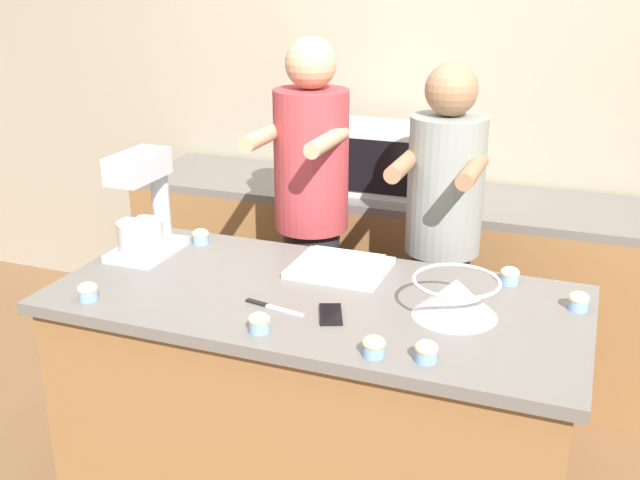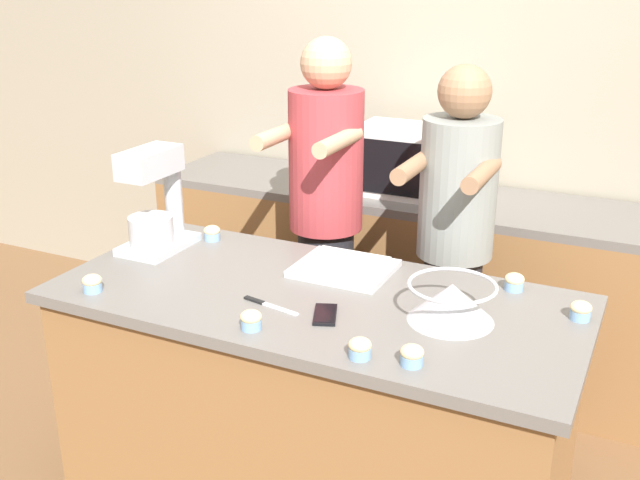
{
  "view_description": "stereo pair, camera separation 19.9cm",
  "coord_description": "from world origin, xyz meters",
  "px_view_note": "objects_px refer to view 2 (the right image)",
  "views": [
    {
      "loc": [
        0.83,
        -2.13,
        1.94
      ],
      "look_at": [
        0.0,
        0.04,
        1.08
      ],
      "focal_mm": 42.0,
      "sensor_mm": 36.0,
      "label": 1
    },
    {
      "loc": [
        1.01,
        -2.05,
        1.94
      ],
      "look_at": [
        0.0,
        0.04,
        1.08
      ],
      "focal_mm": 42.0,
      "sensor_mm": 36.0,
      "label": 2
    }
  ],
  "objects_px": {
    "mixing_bowl": "(451,301)",
    "cupcake_3": "(412,355)",
    "baking_tray": "(344,267)",
    "cupcake_2": "(514,282)",
    "knife": "(267,305)",
    "stand_mixer": "(155,206)",
    "cell_phone": "(325,314)",
    "cupcake_6": "(92,283)",
    "microwave_oven": "(413,161)",
    "cupcake_1": "(212,233)",
    "cupcake_4": "(581,310)",
    "person_left": "(325,224)",
    "cupcake_0": "(251,320)",
    "cupcake_5": "(360,348)",
    "person_right": "(454,254)"
  },
  "relations": [
    {
      "from": "mixing_bowl",
      "to": "cupcake_3",
      "type": "distance_m",
      "value": 0.32
    },
    {
      "from": "baking_tray",
      "to": "cupcake_2",
      "type": "xyz_separation_m",
      "value": [
        0.58,
        0.1,
        0.01
      ]
    },
    {
      "from": "cupcake_2",
      "to": "knife",
      "type": "bearing_deg",
      "value": -145.84
    },
    {
      "from": "baking_tray",
      "to": "cupcake_3",
      "type": "bearing_deg",
      "value": -50.2
    },
    {
      "from": "stand_mixer",
      "to": "mixing_bowl",
      "type": "distance_m",
      "value": 1.21
    },
    {
      "from": "baking_tray",
      "to": "cupcake_3",
      "type": "xyz_separation_m",
      "value": [
        0.44,
        -0.53,
        0.01
      ]
    },
    {
      "from": "cell_phone",
      "to": "cupcake_3",
      "type": "relative_size",
      "value": 2.41
    },
    {
      "from": "mixing_bowl",
      "to": "cupcake_2",
      "type": "xyz_separation_m",
      "value": [
        0.13,
        0.32,
        -0.04
      ]
    },
    {
      "from": "baking_tray",
      "to": "cupcake_6",
      "type": "xyz_separation_m",
      "value": [
        -0.69,
        -0.53,
        0.01
      ]
    },
    {
      "from": "microwave_oven",
      "to": "cupcake_1",
      "type": "distance_m",
      "value": 1.1
    },
    {
      "from": "cupcake_4",
      "to": "microwave_oven",
      "type": "bearing_deg",
      "value": 130.76
    },
    {
      "from": "stand_mixer",
      "to": "person_left",
      "type": "bearing_deg",
      "value": 51.62
    },
    {
      "from": "cell_phone",
      "to": "cupcake_0",
      "type": "xyz_separation_m",
      "value": [
        -0.16,
        -0.18,
        0.02
      ]
    },
    {
      "from": "cupcake_2",
      "to": "cupcake_5",
      "type": "height_order",
      "value": "same"
    },
    {
      "from": "knife",
      "to": "cupcake_1",
      "type": "relative_size",
      "value": 3.31
    },
    {
      "from": "cupcake_4",
      "to": "cell_phone",
      "type": "bearing_deg",
      "value": -155.93
    },
    {
      "from": "person_left",
      "to": "person_right",
      "type": "xyz_separation_m",
      "value": [
        0.57,
        -0.0,
        -0.04
      ]
    },
    {
      "from": "baking_tray",
      "to": "cell_phone",
      "type": "xyz_separation_m",
      "value": [
        0.09,
        -0.35,
        -0.01
      ]
    },
    {
      "from": "cell_phone",
      "to": "cupcake_6",
      "type": "distance_m",
      "value": 0.81
    },
    {
      "from": "stand_mixer",
      "to": "cupcake_0",
      "type": "distance_m",
      "value": 0.82
    },
    {
      "from": "person_right",
      "to": "stand_mixer",
      "type": "bearing_deg",
      "value": -150.87
    },
    {
      "from": "knife",
      "to": "cupcake_5",
      "type": "xyz_separation_m",
      "value": [
        0.4,
        -0.18,
        0.03
      ]
    },
    {
      "from": "cupcake_5",
      "to": "cupcake_4",
      "type": "bearing_deg",
      "value": 44.79
    },
    {
      "from": "cupcake_2",
      "to": "cupcake_3",
      "type": "distance_m",
      "value": 0.65
    },
    {
      "from": "cupcake_1",
      "to": "knife",
      "type": "bearing_deg",
      "value": -41.2
    },
    {
      "from": "cupcake_3",
      "to": "microwave_oven",
      "type": "bearing_deg",
      "value": 109.12
    },
    {
      "from": "cupcake_6",
      "to": "stand_mixer",
      "type": "bearing_deg",
      "value": 96.97
    },
    {
      "from": "person_left",
      "to": "stand_mixer",
      "type": "xyz_separation_m",
      "value": [
        -0.45,
        -0.57,
        0.19
      ]
    },
    {
      "from": "cupcake_1",
      "to": "cupcake_3",
      "type": "xyz_separation_m",
      "value": [
        1.05,
        -0.6,
        0.0
      ]
    },
    {
      "from": "person_right",
      "to": "cupcake_0",
      "type": "xyz_separation_m",
      "value": [
        -0.34,
        -1.0,
        0.08
      ]
    },
    {
      "from": "cell_phone",
      "to": "cupcake_0",
      "type": "bearing_deg",
      "value": -133.01
    },
    {
      "from": "mixing_bowl",
      "to": "cupcake_6",
      "type": "distance_m",
      "value": 1.19
    },
    {
      "from": "stand_mixer",
      "to": "baking_tray",
      "type": "height_order",
      "value": "stand_mixer"
    },
    {
      "from": "person_left",
      "to": "cupcake_3",
      "type": "height_order",
      "value": "person_left"
    },
    {
      "from": "cupcake_5",
      "to": "person_right",
      "type": "bearing_deg",
      "value": 91.23
    },
    {
      "from": "baking_tray",
      "to": "cupcake_1",
      "type": "distance_m",
      "value": 0.61
    },
    {
      "from": "knife",
      "to": "cupcake_6",
      "type": "distance_m",
      "value": 0.61
    },
    {
      "from": "person_right",
      "to": "mixing_bowl",
      "type": "bearing_deg",
      "value": -74.89
    },
    {
      "from": "cupcake_6",
      "to": "mixing_bowl",
      "type": "bearing_deg",
      "value": 15.24
    },
    {
      "from": "baking_tray",
      "to": "cupcake_2",
      "type": "height_order",
      "value": "cupcake_2"
    },
    {
      "from": "person_left",
      "to": "stand_mixer",
      "type": "relative_size",
      "value": 4.22
    },
    {
      "from": "cupcake_2",
      "to": "cupcake_6",
      "type": "xyz_separation_m",
      "value": [
        -1.28,
        -0.63,
        0.0
      ]
    },
    {
      "from": "person_left",
      "to": "microwave_oven",
      "type": "bearing_deg",
      "value": 71.25
    },
    {
      "from": "cupcake_2",
      "to": "cupcake_3",
      "type": "xyz_separation_m",
      "value": [
        -0.15,
        -0.63,
        0.0
      ]
    },
    {
      "from": "person_left",
      "to": "microwave_oven",
      "type": "height_order",
      "value": "person_left"
    },
    {
      "from": "baking_tray",
      "to": "cupcake_1",
      "type": "xyz_separation_m",
      "value": [
        -0.61,
        0.07,
        0.01
      ]
    },
    {
      "from": "cell_phone",
      "to": "cupcake_0",
      "type": "relative_size",
      "value": 2.41
    },
    {
      "from": "mixing_bowl",
      "to": "microwave_oven",
      "type": "xyz_separation_m",
      "value": [
        -0.56,
        1.25,
        0.09
      ]
    },
    {
      "from": "person_right",
      "to": "cupcake_6",
      "type": "distance_m",
      "value": 1.39
    },
    {
      "from": "stand_mixer",
      "to": "microwave_oven",
      "type": "xyz_separation_m",
      "value": [
        0.64,
        1.14,
        -0.01
      ]
    }
  ]
}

